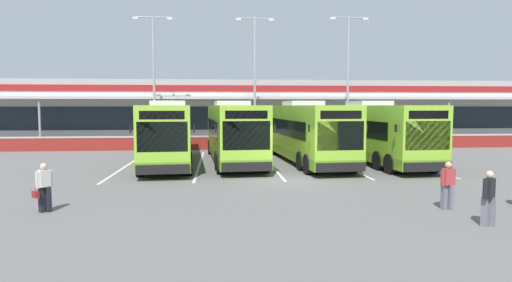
% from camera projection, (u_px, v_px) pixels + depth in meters
% --- Properties ---
extents(ground_plane, '(200.00, 200.00, 0.00)m').
position_uv_depth(ground_plane, '(284.00, 180.00, 20.42)').
color(ground_plane, '#605E5B').
extents(terminal_building, '(70.00, 13.00, 6.00)m').
position_uv_depth(terminal_building, '(247.00, 110.00, 46.90)').
color(terminal_building, '#B7B7B2').
rests_on(terminal_building, ground).
extents(red_barrier_wall, '(60.00, 0.40, 1.10)m').
position_uv_depth(red_barrier_wall, '(257.00, 142.00, 34.78)').
color(red_barrier_wall, maroon).
rests_on(red_barrier_wall, ground).
extents(coach_bus_leftmost, '(3.59, 12.30, 3.78)m').
position_uv_depth(coach_bus_leftmost, '(168.00, 134.00, 25.91)').
color(coach_bus_leftmost, '#8CC633').
rests_on(coach_bus_leftmost, ground).
extents(coach_bus_left_centre, '(3.59, 12.30, 3.78)m').
position_uv_depth(coach_bus_left_centre, '(233.00, 133.00, 26.77)').
color(coach_bus_left_centre, '#8CC633').
rests_on(coach_bus_left_centre, ground).
extents(coach_bus_centre, '(3.59, 12.30, 3.78)m').
position_uv_depth(coach_bus_centre, '(307.00, 133.00, 26.62)').
color(coach_bus_centre, '#8CC633').
rests_on(coach_bus_centre, ground).
extents(coach_bus_right_centre, '(3.59, 12.30, 3.78)m').
position_uv_depth(coach_bus_right_centre, '(374.00, 133.00, 26.75)').
color(coach_bus_right_centre, '#8CC633').
rests_on(coach_bus_right_centre, ground).
extents(bay_stripe_far_west, '(0.14, 13.00, 0.01)m').
position_uv_depth(bay_stripe_far_west, '(128.00, 165.00, 25.66)').
color(bay_stripe_far_west, silver).
rests_on(bay_stripe_far_west, ground).
extents(bay_stripe_west, '(0.14, 13.00, 0.01)m').
position_uv_depth(bay_stripe_west, '(200.00, 164.00, 26.02)').
color(bay_stripe_west, silver).
rests_on(bay_stripe_west, ground).
extents(bay_stripe_mid_west, '(0.14, 13.00, 0.01)m').
position_uv_depth(bay_stripe_mid_west, '(269.00, 163.00, 26.38)').
color(bay_stripe_mid_west, silver).
rests_on(bay_stripe_mid_west, ground).
extents(bay_stripe_centre, '(0.14, 13.00, 0.01)m').
position_uv_depth(bay_stripe_centre, '(337.00, 162.00, 26.74)').
color(bay_stripe_centre, silver).
rests_on(bay_stripe_centre, ground).
extents(bay_stripe_mid_east, '(0.14, 13.00, 0.01)m').
position_uv_depth(bay_stripe_mid_east, '(403.00, 162.00, 27.10)').
color(bay_stripe_mid_east, silver).
rests_on(bay_stripe_mid_east, ground).
extents(pedestrian_with_handbag, '(0.56, 0.57, 1.62)m').
position_uv_depth(pedestrian_with_handbag, '(44.00, 186.00, 14.15)').
color(pedestrian_with_handbag, black).
rests_on(pedestrian_with_handbag, ground).
extents(pedestrian_in_dark_coat, '(0.54, 0.29, 1.62)m').
position_uv_depth(pedestrian_in_dark_coat, '(448.00, 184.00, 14.50)').
color(pedestrian_in_dark_coat, slate).
rests_on(pedestrian_in_dark_coat, ground).
extents(pedestrian_near_bin, '(0.49, 0.38, 1.62)m').
position_uv_depth(pedestrian_near_bin, '(489.00, 196.00, 12.49)').
color(pedestrian_near_bin, slate).
rests_on(pedestrian_near_bin, ground).
extents(lamp_post_west, '(3.24, 0.28, 11.00)m').
position_uv_depth(lamp_post_west, '(154.00, 72.00, 36.54)').
color(lamp_post_west, '#9E9EA3').
rests_on(lamp_post_west, ground).
extents(lamp_post_centre, '(3.24, 0.28, 11.00)m').
position_uv_depth(lamp_post_centre, '(255.00, 73.00, 37.07)').
color(lamp_post_centre, '#9E9EA3').
rests_on(lamp_post_centre, ground).
extents(lamp_post_east, '(3.24, 0.28, 11.00)m').
position_uv_depth(lamp_post_east, '(348.00, 72.00, 36.71)').
color(lamp_post_east, '#9E9EA3').
rests_on(lamp_post_east, ground).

